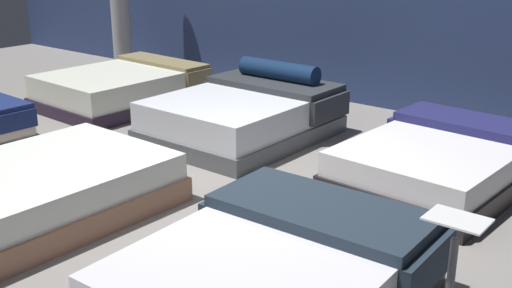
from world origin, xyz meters
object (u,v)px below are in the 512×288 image
(bed_4, at_px, (122,88))
(bed_6, at_px, (440,162))
(bed_1, at_px, (41,190))
(bed_5, at_px, (245,114))
(bed_2, at_px, (276,276))

(bed_4, bearing_deg, bed_6, 1.99)
(bed_1, bearing_deg, bed_4, 130.52)
(bed_5, height_order, bed_6, bed_5)
(bed_1, distance_m, bed_2, 2.45)
(bed_5, bearing_deg, bed_4, 178.81)
(bed_2, xyz_separation_m, bed_5, (-2.45, 2.67, 0.04))
(bed_4, height_order, bed_5, bed_5)
(bed_1, distance_m, bed_4, 3.61)
(bed_5, bearing_deg, bed_2, -47.04)
(bed_4, bearing_deg, bed_5, 0.89)
(bed_1, height_order, bed_5, bed_5)
(bed_6, bearing_deg, bed_5, -176.30)
(bed_5, bearing_deg, bed_1, -89.54)
(bed_4, relative_size, bed_6, 1.02)
(bed_1, bearing_deg, bed_6, 50.59)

